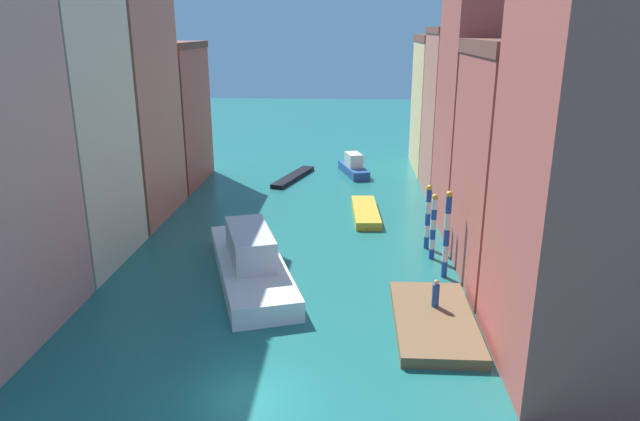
{
  "coord_description": "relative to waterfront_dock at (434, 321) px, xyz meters",
  "views": [
    {
      "loc": [
        3.85,
        -19.09,
        13.86
      ],
      "look_at": [
        1.63,
        19.85,
        1.5
      ],
      "focal_mm": 32.24,
      "sensor_mm": 36.0,
      "label": 1
    }
  ],
  "objects": [
    {
      "name": "ground_plane",
      "position": [
        -7.98,
        18.23,
        -0.26
      ],
      "size": [
        154.0,
        154.0,
        0.0
      ],
      "primitive_type": "plane",
      "color": "#1E6B66"
    },
    {
      "name": "building_left_1",
      "position": [
        -21.77,
        7.15,
        9.55
      ],
      "size": [
        7.31,
        8.55,
        19.62
      ],
      "color": "beige",
      "rests_on": "ground"
    },
    {
      "name": "building_left_2",
      "position": [
        -21.77,
        16.54,
        9.57
      ],
      "size": [
        7.31,
        9.64,
        19.64
      ],
      "color": "#C6705B",
      "rests_on": "ground"
    },
    {
      "name": "building_left_3",
      "position": [
        -21.77,
        26.41,
        6.14
      ],
      "size": [
        7.31,
        9.5,
        12.79
      ],
      "color": "#B25147",
      "rests_on": "ground"
    },
    {
      "name": "building_right_0",
      "position": [
        5.8,
        -3.09,
        9.45
      ],
      "size": [
        7.31,
        8.21,
        19.4
      ],
      "color": "#B25147",
      "rests_on": "ground"
    },
    {
      "name": "building_right_1",
      "position": [
        5.8,
        6.08,
        6.42
      ],
      "size": [
        7.31,
        9.57,
        13.33
      ],
      "color": "#B25147",
      "rests_on": "ground"
    },
    {
      "name": "building_right_2",
      "position": [
        5.8,
        15.45,
        8.72
      ],
      "size": [
        7.31,
        8.4,
        17.94
      ],
      "color": "#B25147",
      "rests_on": "ground"
    },
    {
      "name": "building_right_3",
      "position": [
        5.8,
        24.09,
        6.75
      ],
      "size": [
        7.31,
        8.45,
        14.01
      ],
      "color": "#C6705B",
      "rests_on": "ground"
    },
    {
      "name": "building_right_4",
      "position": [
        5.8,
        33.69,
        6.42
      ],
      "size": [
        7.31,
        10.24,
        13.35
      ],
      "color": "#DBB77A",
      "rests_on": "ground"
    },
    {
      "name": "waterfront_dock",
      "position": [
        0.0,
        0.0,
        0.0
      ],
      "size": [
        3.83,
        7.75,
        0.53
      ],
      "color": "brown",
      "rests_on": "ground"
    },
    {
      "name": "person_on_dock",
      "position": [
        0.16,
        1.01,
        0.94
      ],
      "size": [
        0.36,
        0.36,
        1.46
      ],
      "color": "#234C93",
      "rests_on": "waterfront_dock"
    },
    {
      "name": "mooring_pole_0",
      "position": [
        1.35,
        5.88,
        2.4
      ],
      "size": [
        0.37,
        0.37,
        5.22
      ],
      "color": "#1E479E",
      "rests_on": "ground"
    },
    {
      "name": "mooring_pole_1",
      "position": [
        0.98,
        8.69,
        1.91
      ],
      "size": [
        0.37,
        0.37,
        4.23
      ],
      "color": "#1E479E",
      "rests_on": "ground"
    },
    {
      "name": "mooring_pole_2",
      "position": [
        0.86,
        10.49,
        1.95
      ],
      "size": [
        0.37,
        0.37,
        4.33
      ],
      "color": "#1E479E",
      "rests_on": "ground"
    },
    {
      "name": "vaporetto_white",
      "position": [
        -9.93,
        5.26,
        0.75
      ],
      "size": [
        7.25,
        12.98,
        2.94
      ],
      "color": "white",
      "rests_on": "ground"
    },
    {
      "name": "gondola_black",
      "position": [
        -9.78,
        28.31,
        -0.07
      ],
      "size": [
        3.51,
        8.11,
        0.39
      ],
      "color": "black",
      "rests_on": "ground"
    },
    {
      "name": "motorboat_0",
      "position": [
        -3.98,
        30.46,
        0.5
      ],
      "size": [
        3.21,
        6.01,
        2.13
      ],
      "color": "#234C93",
      "rests_on": "ground"
    },
    {
      "name": "motorboat_1",
      "position": [
        -3.02,
        17.14,
        0.04
      ],
      "size": [
        2.23,
        7.21,
        0.61
      ],
      "color": "gold",
      "rests_on": "ground"
    }
  ]
}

